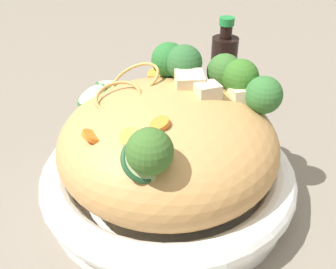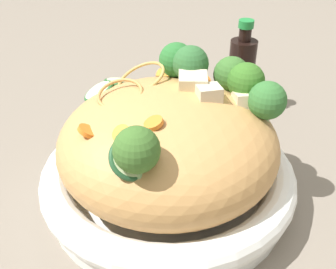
{
  "view_description": "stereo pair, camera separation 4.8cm",
  "coord_description": "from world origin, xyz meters",
  "views": [
    {
      "loc": [
        0.28,
        0.3,
        0.36
      ],
      "look_at": [
        0.0,
        0.0,
        0.1
      ],
      "focal_mm": 43.37,
      "sensor_mm": 36.0,
      "label": 1
    },
    {
      "loc": [
        0.24,
        0.33,
        0.36
      ],
      "look_at": [
        0.0,
        0.0,
        0.1
      ],
      "focal_mm": 43.37,
      "sensor_mm": 36.0,
      "label": 2
    }
  ],
  "objects": [
    {
      "name": "zucchini_slices",
      "position": [
        0.04,
        -0.04,
        0.13
      ],
      "size": [
        0.14,
        0.21,
        0.04
      ],
      "color": "beige",
      "rests_on": "serving_bowl"
    },
    {
      "name": "soy_sauce_bottle",
      "position": [
        -0.25,
        -0.12,
        0.07
      ],
      "size": [
        0.05,
        0.05,
        0.16
      ],
      "color": "black",
      "rests_on": "ground_plane"
    },
    {
      "name": "chicken_chunks",
      "position": [
        -0.05,
        0.02,
        0.14
      ],
      "size": [
        0.09,
        0.09,
        0.04
      ],
      "color": "beige",
      "rests_on": "serving_bowl"
    },
    {
      "name": "noodle_heap",
      "position": [
        0.0,
        -0.0,
        0.08
      ],
      "size": [
        0.27,
        0.27,
        0.14
      ],
      "color": "tan",
      "rests_on": "serving_bowl"
    },
    {
      "name": "carrot_coins",
      "position": [
        -0.01,
        -0.03,
        0.13
      ],
      "size": [
        0.22,
        0.14,
        0.04
      ],
      "color": "orange",
      "rests_on": "serving_bowl"
    },
    {
      "name": "serving_bowl",
      "position": [
        0.0,
        0.0,
        0.03
      ],
      "size": [
        0.32,
        0.32,
        0.06
      ],
      "color": "white",
      "rests_on": "ground_plane"
    },
    {
      "name": "ground_plane",
      "position": [
        0.0,
        0.0,
        0.0
      ],
      "size": [
        3.0,
        3.0,
        0.0
      ],
      "primitive_type": "plane",
      "color": "slate"
    },
    {
      "name": "broccoli_florets",
      "position": [
        -0.05,
        0.01,
        0.15
      ],
      "size": [
        0.24,
        0.18,
        0.08
      ],
      "color": "#A2BB7B",
      "rests_on": "serving_bowl"
    }
  ]
}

